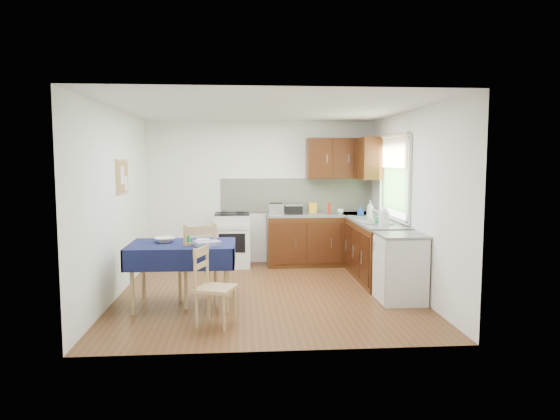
{
  "coord_description": "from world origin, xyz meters",
  "views": [
    {
      "loc": [
        -0.33,
        -6.71,
        1.83
      ],
      "look_at": [
        0.19,
        0.08,
        1.14
      ],
      "focal_mm": 32.0,
      "sensor_mm": 36.0,
      "label": 1
    }
  ],
  "objects": [
    {
      "name": "splashback",
      "position": [
        0.65,
        2.08,
        1.2
      ],
      "size": [
        2.7,
        0.02,
        0.6
      ],
      "primitive_type": "cube",
      "color": "beige",
      "rests_on": "wall_back"
    },
    {
      "name": "upper_cabinets",
      "position": [
        1.52,
        1.8,
        1.85
      ],
      "size": [
        1.2,
        0.85,
        0.7
      ],
      "color": "black",
      "rests_on": "wall_back"
    },
    {
      "name": "wall_left",
      "position": [
        -2.0,
        0.0,
        1.25
      ],
      "size": [
        0.02,
        4.2,
        2.5
      ],
      "primitive_type": "cube",
      "color": "white",
      "rests_on": "ground"
    },
    {
      "name": "sauce_bottle",
      "position": [
        1.15,
        1.65,
        1.0
      ],
      "size": [
        0.04,
        0.04,
        0.2
      ],
      "primitive_type": "cylinder",
      "color": "red",
      "rests_on": "worktop_back"
    },
    {
      "name": "tea_towel",
      "position": [
        -0.76,
        -0.69,
        0.82
      ],
      "size": [
        0.36,
        0.33,
        0.05
      ],
      "primitive_type": "cube",
      "rotation": [
        0.0,
        0.0,
        0.36
      ],
      "color": "navy",
      "rests_on": "dining_table"
    },
    {
      "name": "wall_right",
      "position": [
        2.0,
        0.0,
        1.25
      ],
      "size": [
        0.02,
        4.2,
        2.5
      ],
      "primitive_type": "cube",
      "color": "white",
      "rests_on": "ground"
    },
    {
      "name": "worktop_right",
      "position": [
        1.7,
        0.65,
        0.88
      ],
      "size": [
        0.6,
        1.7,
        0.04
      ],
      "primitive_type": "cube",
      "color": "slate",
      "rests_on": "base_cabinets"
    },
    {
      "name": "stove",
      "position": [
        -0.5,
        1.8,
        0.46
      ],
      "size": [
        0.6,
        0.61,
        0.92
      ],
      "color": "silver",
      "rests_on": "ground"
    },
    {
      "name": "fridge",
      "position": [
        1.7,
        -0.55,
        0.44
      ],
      "size": [
        0.58,
        0.6,
        0.89
      ],
      "color": "silver",
      "rests_on": "ground"
    },
    {
      "name": "toaster",
      "position": [
        0.26,
        1.79,
        0.99
      ],
      "size": [
        0.25,
        0.16,
        0.2
      ],
      "rotation": [
        0.0,
        0.0,
        0.31
      ],
      "color": "#B6B7BB",
      "rests_on": "worktop_back"
    },
    {
      "name": "wall_front",
      "position": [
        0.0,
        -2.1,
        1.25
      ],
      "size": [
        4.0,
        0.02,
        2.5
      ],
      "primitive_type": "cube",
      "color": "white",
      "rests_on": "ground"
    },
    {
      "name": "sandwich_press",
      "position": [
        0.55,
        1.77,
        0.98
      ],
      "size": [
        0.3,
        0.26,
        0.17
      ],
      "rotation": [
        0.0,
        0.0,
        -0.01
      ],
      "color": "black",
      "rests_on": "worktop_back"
    },
    {
      "name": "ceiling",
      "position": [
        0.0,
        0.0,
        2.5
      ],
      "size": [
        4.0,
        4.2,
        0.02
      ],
      "primitive_type": "cube",
      "color": "silver",
      "rests_on": "wall_back"
    },
    {
      "name": "floor",
      "position": [
        0.0,
        0.0,
        0.0
      ],
      "size": [
        4.2,
        4.2,
        0.0
      ],
      "primitive_type": "plane",
      "color": "#4E3414",
      "rests_on": "ground"
    },
    {
      "name": "wall_back",
      "position": [
        0.0,
        2.1,
        1.25
      ],
      "size": [
        4.0,
        0.02,
        2.5
      ],
      "primitive_type": "cube",
      "color": "white",
      "rests_on": "ground"
    },
    {
      "name": "plate_bowl",
      "position": [
        -1.3,
        -0.4,
        0.82
      ],
      "size": [
        0.3,
        0.3,
        0.06
      ],
      "primitive_type": "imported",
      "rotation": [
        0.0,
        0.0,
        0.21
      ],
      "color": "beige",
      "rests_on": "dining_table"
    },
    {
      "name": "kettle",
      "position": [
        1.68,
        0.17,
        1.01
      ],
      "size": [
        0.15,
        0.15,
        0.25
      ],
      "color": "silver",
      "rests_on": "worktop_right"
    },
    {
      "name": "yellow_packet",
      "position": [
        0.91,
        1.9,
        0.99
      ],
      "size": [
        0.15,
        0.11,
        0.18
      ],
      "primitive_type": "cube",
      "rotation": [
        0.0,
        0.0,
        0.16
      ],
      "color": "yellow",
      "rests_on": "worktop_back"
    },
    {
      "name": "base_cabinets",
      "position": [
        1.36,
        1.26,
        0.43
      ],
      "size": [
        1.9,
        2.3,
        0.86
      ],
      "color": "black",
      "rests_on": "ground"
    },
    {
      "name": "soap_bottle_b",
      "position": [
        1.64,
        1.4,
        0.98
      ],
      "size": [
        0.11,
        0.11,
        0.17
      ],
      "primitive_type": "imported",
      "rotation": [
        0.0,
        0.0,
        2.22
      ],
      "color": "#1C3EA9",
      "rests_on": "worktop_right"
    },
    {
      "name": "worktop_back",
      "position": [
        1.05,
        1.8,
        0.88
      ],
      "size": [
        1.9,
        0.6,
        0.04
      ],
      "primitive_type": "cube",
      "color": "slate",
      "rests_on": "base_cabinets"
    },
    {
      "name": "worktop_corner",
      "position": [
        1.7,
        1.8,
        0.88
      ],
      "size": [
        0.6,
        0.6,
        0.04
      ],
      "primitive_type": "cube",
      "color": "slate",
      "rests_on": "base_cabinets"
    },
    {
      "name": "chair_near",
      "position": [
        -0.67,
        -1.29,
        0.47
      ],
      "size": [
        0.5,
        0.5,
        0.89
      ],
      "rotation": [
        0.0,
        0.0,
        1.22
      ],
      "color": "tan",
      "rests_on": "ground"
    },
    {
      "name": "spice_jar",
      "position": [
        -1.0,
        -0.45,
        0.84
      ],
      "size": [
        0.04,
        0.04,
        0.09
      ],
      "primitive_type": "cylinder",
      "color": "green",
      "rests_on": "dining_table"
    },
    {
      "name": "soap_bottle_a",
      "position": [
        1.69,
        0.97,
        1.05
      ],
      "size": [
        0.16,
        0.16,
        0.29
      ],
      "primitive_type": "imported",
      "rotation": [
        0.0,
        0.0,
        0.66
      ],
      "color": "silver",
      "rests_on": "worktop_right"
    },
    {
      "name": "soap_bottle_c",
      "position": [
        1.65,
        0.32,
        0.98
      ],
      "size": [
        0.17,
        0.17,
        0.16
      ],
      "primitive_type": "imported",
      "rotation": [
        0.0,
        0.0,
        3.77
      ],
      "color": "#227D34",
      "rests_on": "worktop_right"
    },
    {
      "name": "chair_far",
      "position": [
        -0.89,
        -0.48,
        0.55
      ],
      "size": [
        0.58,
        0.58,
        1.04
      ],
      "rotation": [
        0.0,
        0.0,
        3.46
      ],
      "color": "tan",
      "rests_on": "ground"
    },
    {
      "name": "dish_rack",
      "position": [
        1.63,
        0.4,
        0.92
      ],
      "size": [
        0.43,
        0.33,
        0.2
      ],
      "rotation": [
        0.0,
        0.0,
        -0.38
      ],
      "color": "gray",
      "rests_on": "worktop_right"
    },
    {
      "name": "book",
      "position": [
        -0.92,
        -0.33,
        0.8
      ],
      "size": [
        0.19,
        0.24,
        0.02
      ],
      "primitive_type": "imported",
      "rotation": [
        0.0,
        0.0,
        -0.12
      ],
      "color": "white",
      "rests_on": "dining_table"
    },
    {
      "name": "corkboard",
      "position": [
        -1.97,
        0.3,
        1.6
      ],
      "size": [
        0.04,
        0.62,
        0.47
      ],
      "color": "tan",
      "rests_on": "wall_left"
    },
    {
      "name": "window",
      "position": [
        1.97,
        0.7,
        1.65
      ],
      "size": [
        0.04,
        1.48,
        1.26
      ],
      "color": "#335924",
      "rests_on": "wall_right"
    },
    {
      "name": "cup",
      "position": [
        1.36,
        1.69,
        0.94
      ],
      "size": [
        0.13,
        0.13,
        0.09
      ],
      "primitive_type": "imported",
      "rotation": [
        0.0,
        0.0,
        -0.16
      ],
      "color": "silver",
      "rests_on": "worktop_back"
    },
    {
      "name": "dining_table",
      "position": [
        -1.08,
        -0.5,
        0.69
      ],
      "size": [
        1.31,
        0.89,
        0.79
      ],
      "rotation": [
        0.0,
        0.0,
        -0.23
      ],
      "color": "#0E1438",
      "rests_on": "ground"
    }
  ]
}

